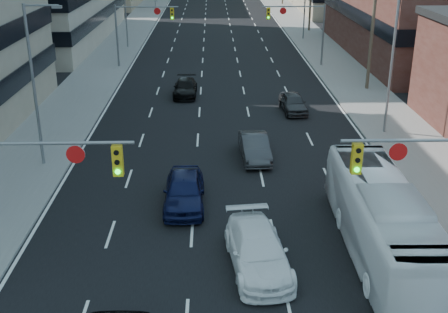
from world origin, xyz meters
TOP-DOWN VIEW (x-y plane):
  - storefront_right_mid at (24.00, 50.00)m, footprint 20.00×30.00m
  - signal_near_left at (-7.45, 8.00)m, footprint 6.59×0.33m
  - signal_far_left at (-7.68, 45.00)m, footprint 6.09×0.33m
  - signal_far_right at (7.68, 45.00)m, footprint 6.09×0.33m
  - utility_pole_block at (12.20, 36.00)m, footprint 2.20×0.28m
  - streetlight_left_near at (-10.34, 20.00)m, footprint 2.03×0.22m
  - streetlight_left_mid at (-10.34, 55.00)m, footprint 2.03×0.22m
  - streetlight_right_near at (10.34, 25.00)m, footprint 2.03×0.22m
  - white_van at (0.89, 9.25)m, footprint 2.75×5.52m
  - transit_bus at (6.00, 10.15)m, footprint 2.79×11.19m
  - sedan_blue at (-2.24, 14.74)m, footprint 1.97×4.80m
  - sedan_grey_center at (1.60, 20.76)m, footprint 1.78×4.45m
  - sedan_black_far at (-3.02, 34.53)m, footprint 1.89×4.55m
  - sedan_grey_right at (5.11, 29.94)m, footprint 1.95×4.23m

SIDE VIEW (x-z plane):
  - sedan_black_far at x=-3.02m, z-range 0.00..1.31m
  - sedan_grey_right at x=5.11m, z-range 0.00..1.40m
  - sedan_grey_center at x=1.60m, z-range 0.00..1.44m
  - white_van at x=0.89m, z-range 0.00..1.54m
  - sedan_blue at x=-2.24m, z-range 0.00..1.63m
  - transit_bus at x=6.00m, z-range 0.00..3.11m
  - signal_far_left at x=-7.68m, z-range 1.30..7.30m
  - signal_far_right at x=7.68m, z-range 1.30..7.30m
  - signal_near_left at x=-7.45m, z-range 1.33..7.33m
  - storefront_right_mid at x=24.00m, z-range 0.00..9.00m
  - streetlight_left_near at x=-10.34m, z-range 0.55..9.55m
  - streetlight_left_mid at x=-10.34m, z-range 0.55..9.55m
  - streetlight_right_near at x=10.34m, z-range 0.55..9.55m
  - utility_pole_block at x=12.20m, z-range 0.28..11.28m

